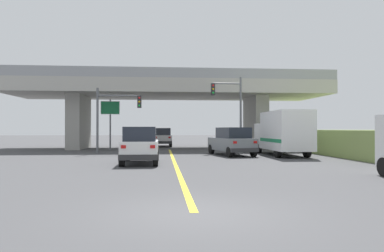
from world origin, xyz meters
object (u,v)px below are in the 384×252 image
object	(u,v)px
box_truck	(283,133)
traffic_signal_farside	(113,111)
sedan_oncoming	(163,137)
highway_sign	(110,112)
suv_lead	(140,145)
traffic_signal_nearside	(231,104)
suv_crossing	(232,141)

from	to	relation	value
box_truck	traffic_signal_farside	xyz separation A→B (m)	(-12.46, 3.35, 1.67)
sedan_oncoming	highway_sign	distance (m)	8.52
suv_lead	traffic_signal_nearside	world-z (taller)	traffic_signal_nearside
suv_lead	box_truck	xyz separation A→B (m)	(9.85, 5.37, 0.64)
box_truck	highway_sign	size ratio (longest dim) A/B	1.50
box_truck	highway_sign	world-z (taller)	highway_sign
suv_lead	traffic_signal_farside	world-z (taller)	traffic_signal_farside
box_truck	suv_lead	bearing A→B (deg)	-151.40
traffic_signal_nearside	traffic_signal_farside	bearing A→B (deg)	-177.59
suv_lead	highway_sign	bearing A→B (deg)	104.52
suv_crossing	sedan_oncoming	bearing A→B (deg)	97.13
traffic_signal_nearside	highway_sign	bearing A→B (deg)	156.10
traffic_signal_farside	highway_sign	bearing A→B (deg)	100.70
suv_crossing	highway_sign	world-z (taller)	highway_sign
sedan_oncoming	suv_lead	bearing A→B (deg)	-93.61
suv_crossing	box_truck	bearing A→B (deg)	-18.39
suv_lead	traffic_signal_farside	bearing A→B (deg)	106.65
suv_lead	highway_sign	world-z (taller)	highway_sign
box_truck	suv_crossing	bearing A→B (deg)	173.29
box_truck	traffic_signal_nearside	size ratio (longest dim) A/B	1.13
suv_crossing	highway_sign	size ratio (longest dim) A/B	1.10
suv_lead	traffic_signal_nearside	distance (m)	11.77
suv_lead	sedan_oncoming	distance (m)	20.35
suv_lead	traffic_signal_farside	xyz separation A→B (m)	(-2.61, 8.72, 2.31)
suv_lead	traffic_signal_nearside	size ratio (longest dim) A/B	0.70
suv_lead	suv_crossing	size ratio (longest dim) A/B	0.85
traffic_signal_farside	highway_sign	xyz separation A→B (m)	(-0.95, 5.01, 0.12)
traffic_signal_nearside	highway_sign	distance (m)	11.39
suv_lead	sedan_oncoming	bearing A→B (deg)	86.39
box_truck	sedan_oncoming	size ratio (longest dim) A/B	1.44
suv_lead	traffic_signal_nearside	bearing A→B (deg)	53.07
highway_sign	traffic_signal_nearside	bearing A→B (deg)	-23.90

